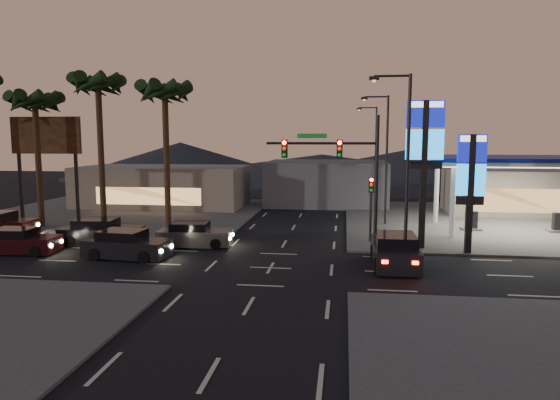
# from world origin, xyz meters

# --- Properties ---
(ground) EXTENTS (140.00, 140.00, 0.00)m
(ground) POSITION_xyz_m (0.00, 0.00, 0.00)
(ground) COLOR black
(ground) RESTS_ON ground
(corner_lot_ne) EXTENTS (24.00, 24.00, 0.12)m
(corner_lot_ne) POSITION_xyz_m (16.00, 16.00, 0.06)
(corner_lot_ne) COLOR #47443F
(corner_lot_ne) RESTS_ON ground
(corner_lot_nw) EXTENTS (24.00, 24.00, 0.12)m
(corner_lot_nw) POSITION_xyz_m (-16.00, 16.00, 0.06)
(corner_lot_nw) COLOR #47443F
(corner_lot_nw) RESTS_ON ground
(gas_station) EXTENTS (12.20, 8.20, 5.47)m
(gas_station) POSITION_xyz_m (16.00, 12.00, 5.08)
(gas_station) COLOR silver
(gas_station) RESTS_ON ground
(convenience_store) EXTENTS (10.00, 6.00, 4.00)m
(convenience_store) POSITION_xyz_m (18.00, 21.00, 2.00)
(convenience_store) COLOR #726B5B
(convenience_store) RESTS_ON ground
(pylon_sign_tall) EXTENTS (2.20, 0.35, 9.00)m
(pylon_sign_tall) POSITION_xyz_m (8.50, 5.50, 6.39)
(pylon_sign_tall) COLOR black
(pylon_sign_tall) RESTS_ON ground
(pylon_sign_short) EXTENTS (1.60, 0.35, 7.00)m
(pylon_sign_short) POSITION_xyz_m (11.00, 4.50, 4.66)
(pylon_sign_short) COLOR black
(pylon_sign_short) RESTS_ON ground
(traffic_signal_mast) EXTENTS (6.10, 0.39, 8.00)m
(traffic_signal_mast) POSITION_xyz_m (3.76, 1.99, 5.23)
(traffic_signal_mast) COLOR black
(traffic_signal_mast) RESTS_ON ground
(pedestal_signal) EXTENTS (0.32, 0.39, 4.30)m
(pedestal_signal) POSITION_xyz_m (5.50, 6.98, 2.92)
(pedestal_signal) COLOR black
(pedestal_signal) RESTS_ON ground
(streetlight_near) EXTENTS (2.14, 0.25, 10.00)m
(streetlight_near) POSITION_xyz_m (6.79, 1.00, 5.72)
(streetlight_near) COLOR black
(streetlight_near) RESTS_ON ground
(streetlight_mid) EXTENTS (2.14, 0.25, 10.00)m
(streetlight_mid) POSITION_xyz_m (6.79, 14.00, 5.72)
(streetlight_mid) COLOR black
(streetlight_mid) RESTS_ON ground
(streetlight_far) EXTENTS (2.14, 0.25, 10.00)m
(streetlight_far) POSITION_xyz_m (6.79, 28.00, 5.72)
(streetlight_far) COLOR black
(streetlight_far) RESTS_ON ground
(palm_a) EXTENTS (4.41, 4.41, 10.86)m
(palm_a) POSITION_xyz_m (-9.00, 9.50, 9.43)
(palm_a) COLOR black
(palm_a) RESTS_ON ground
(palm_b) EXTENTS (4.41, 4.41, 11.46)m
(palm_b) POSITION_xyz_m (-14.00, 9.50, 9.97)
(palm_b) COLOR black
(palm_b) RESTS_ON ground
(palm_c) EXTENTS (4.41, 4.41, 10.26)m
(palm_c) POSITION_xyz_m (-19.00, 9.50, 8.88)
(palm_c) COLOR black
(palm_c) RESTS_ON ground
(billboard) EXTENTS (6.00, 0.30, 8.50)m
(billboard) POSITION_xyz_m (-20.50, 13.00, 6.33)
(billboard) COLOR black
(billboard) RESTS_ON ground
(building_far_west) EXTENTS (16.00, 8.00, 4.00)m
(building_far_west) POSITION_xyz_m (-14.00, 22.00, 2.00)
(building_far_west) COLOR #726B5B
(building_far_west) RESTS_ON ground
(building_far_mid) EXTENTS (12.00, 9.00, 4.40)m
(building_far_mid) POSITION_xyz_m (2.00, 26.00, 2.20)
(building_far_mid) COLOR #4C4C51
(building_far_mid) RESTS_ON ground
(hill_left) EXTENTS (40.00, 40.00, 6.00)m
(hill_left) POSITION_xyz_m (-25.00, 60.00, 3.00)
(hill_left) COLOR black
(hill_left) RESTS_ON ground
(hill_right) EXTENTS (50.00, 50.00, 5.00)m
(hill_right) POSITION_xyz_m (15.00, 60.00, 2.50)
(hill_right) COLOR black
(hill_right) RESTS_ON ground
(hill_center) EXTENTS (60.00, 60.00, 4.00)m
(hill_center) POSITION_xyz_m (0.00, 60.00, 2.00)
(hill_center) COLOR black
(hill_center) RESTS_ON ground
(car_lane_a_front) EXTENTS (5.04, 2.48, 1.60)m
(car_lane_a_front) POSITION_xyz_m (-8.43, 1.12, 0.74)
(car_lane_a_front) COLOR black
(car_lane_a_front) RESTS_ON ground
(car_lane_a_mid) EXTENTS (4.68, 2.20, 1.49)m
(car_lane_a_mid) POSITION_xyz_m (-15.28, 1.42, 0.69)
(car_lane_a_mid) COLOR black
(car_lane_a_mid) RESTS_ON ground
(car_lane_b_front) EXTENTS (4.80, 2.28, 1.53)m
(car_lane_b_front) POSITION_xyz_m (-5.57, 4.70, 0.71)
(car_lane_b_front) COLOR #4C4D4F
(car_lane_b_front) RESTS_ON ground
(car_lane_b_mid) EXTENTS (5.25, 2.50, 1.67)m
(car_lane_b_mid) POSITION_xyz_m (-11.62, 4.34, 0.77)
(car_lane_b_mid) COLOR black
(car_lane_b_mid) RESTS_ON ground
(suv_station) EXTENTS (2.33, 5.31, 1.76)m
(suv_station) POSITION_xyz_m (6.50, 1.27, 0.82)
(suv_station) COLOR black
(suv_station) RESTS_ON ground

